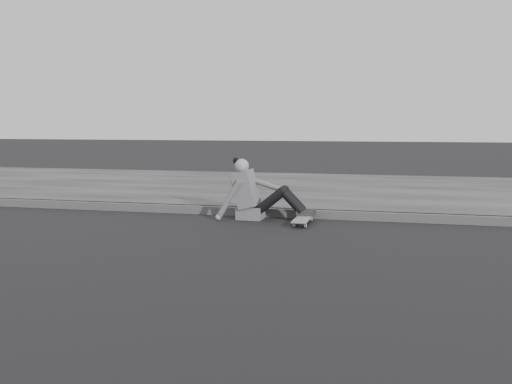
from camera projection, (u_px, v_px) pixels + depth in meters
ground at (381, 265)px, 5.51m from camera, size 80.00×80.00×0.00m
curb at (386, 217)px, 7.99m from camera, size 24.00×0.16×0.12m
sidewalk at (389, 192)px, 10.91m from camera, size 24.00×6.00×0.12m
skateboard at (303, 219)px, 7.74m from camera, size 0.20×0.78×0.09m
seated_woman at (255, 194)px, 8.12m from camera, size 1.38×0.46×0.88m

